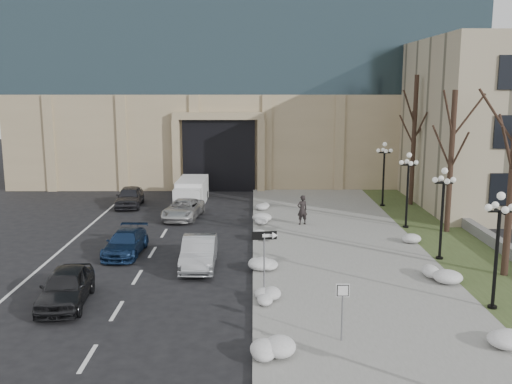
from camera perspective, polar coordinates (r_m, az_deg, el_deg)
sidewalk at (r=30.79m, az=8.42°, el=-5.87°), size 9.00×40.00×0.12m
curb at (r=30.45m, az=-0.03°, el=-5.93°), size 0.30×40.00×0.14m
grass_strip at (r=32.41m, az=19.91°, el=-5.59°), size 4.00×40.00×0.10m
stone_wall at (r=34.85m, az=21.92°, el=-4.10°), size 0.50×30.00×0.70m
car_a at (r=24.50m, az=-18.48°, el=-8.98°), size 2.13×4.50×1.49m
car_b at (r=27.98m, az=-5.72°, el=-6.03°), size 1.65×4.56×1.49m
car_c at (r=30.71m, az=-12.91°, el=-4.97°), size 1.91×4.38×1.25m
car_d at (r=38.22m, az=-7.30°, el=-1.72°), size 2.71×4.82×1.27m
car_e at (r=42.71m, az=-12.52°, el=-0.45°), size 2.00×4.42×1.47m
pedestrian at (r=35.89m, az=4.65°, el=-1.79°), size 0.80×0.67×1.87m
box_truck at (r=42.84m, az=-6.47°, el=-0.03°), size 2.13×5.79×1.83m
one_way_sign at (r=23.37m, az=1.27°, el=-5.15°), size 1.08×0.31×2.89m
keep_sign at (r=19.83m, az=8.65°, el=-10.62°), size 0.46×0.06×2.16m
snow_clump_b at (r=19.08m, az=1.58°, el=-15.59°), size 1.10×1.60×0.36m
snow_clump_c at (r=23.55m, az=1.63°, el=-10.37°), size 1.10×1.60×0.36m
snow_clump_d at (r=27.80m, az=0.43°, el=-7.05°), size 1.10×1.60×0.36m
snow_clump_e at (r=32.28m, az=0.38°, el=-4.54°), size 1.10×1.60×0.36m
snow_clump_f at (r=36.29m, az=0.19°, el=-2.84°), size 1.10×1.60×0.36m
snow_clump_g at (r=40.53m, az=0.90°, el=-1.42°), size 1.10×1.60×0.36m
snow_clump_h at (r=21.62m, az=23.92°, el=-13.29°), size 1.10×1.60×0.36m
snow_clump_i at (r=27.19m, az=17.99°, el=-7.99°), size 1.10×1.60×0.36m
snow_clump_j at (r=33.02m, az=15.42°, el=-4.59°), size 1.10×1.60×0.36m
snow_clump_k at (r=27.36m, az=0.52°, el=-7.34°), size 1.10×1.60×0.36m
lamppost_a at (r=23.86m, az=23.05°, el=-3.97°), size 1.18×1.18×4.76m
lamppost_b at (r=29.78m, az=18.18°, el=-0.88°), size 1.18×1.18×4.76m
lamppost_c at (r=35.91m, az=14.96°, el=1.17°), size 1.18×1.18×4.76m
lamppost_d at (r=42.14m, az=12.68°, el=2.62°), size 1.18×1.18×4.76m
tree_mid at (r=35.31m, az=19.02°, el=4.78°), size 3.20×3.20×8.50m
tree_far at (r=42.87m, az=15.58°, el=6.76°), size 3.20×3.20×9.50m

